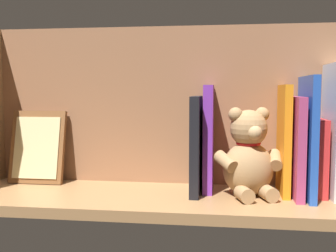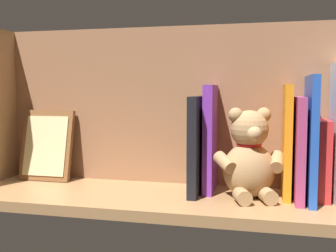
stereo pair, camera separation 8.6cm
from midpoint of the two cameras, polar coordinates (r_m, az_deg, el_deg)
The scene contains 10 objects.
ground_plane at distance 88.35cm, azimuth 2.82°, elevation -10.25°, with size 92.39×26.69×2.20cm, color #A87A4C.
shelf_back_panel at distance 96.23cm, azimuth 4.09°, elevation 2.86°, with size 92.39×1.50×37.11cm, color #9B6847.
book_0 at distance 90.61cm, azimuth 23.40°, elevation -4.33°, with size 2.45×11.21×16.20cm, color red.
book_1 at distance 87.50cm, azimuth 22.09°, elevation -1.64°, with size 1.47×15.50×25.14cm, color blue.
book_2 at distance 87.82cm, azimuth 20.59°, elevation -2.97°, with size 1.72×14.76×20.90cm, color #B23F72.
book_3 at distance 88.82cm, azimuth 19.06°, elevation -2.03°, with size 1.56×11.90×23.36cm, color orange.
teddy_bear at distance 86.06cm, azimuth 14.20°, elevation -4.46°, with size 14.44×14.09×18.69cm.
book_4 at distance 89.39cm, azimuth 8.71°, elevation -1.79°, with size 2.04×10.51×23.32cm, color purple.
book_5 at distance 87.92cm, azimuth 6.91°, elevation -2.66°, with size 1.94×14.29×20.93cm, color black.
picture_frame_leaning at distance 103.72cm, azimuth -14.47°, elevation -2.68°, with size 13.22×5.30×17.40cm.
Camera 2 is at (-19.92, 82.99, 22.12)cm, focal length 43.34 mm.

